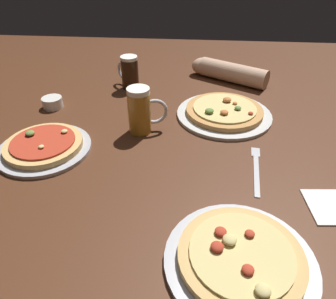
% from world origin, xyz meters
% --- Properties ---
extents(ground_plane, '(2.40, 2.40, 0.03)m').
position_xyz_m(ground_plane, '(0.00, 0.00, -0.01)').
color(ground_plane, '#4C2816').
extents(pizza_plate_near, '(0.31, 0.31, 0.05)m').
position_xyz_m(pizza_plate_near, '(0.17, -0.35, 0.02)').
color(pizza_plate_near, '#B2B2B7').
rests_on(pizza_plate_near, ground_plane).
extents(pizza_plate_far, '(0.34, 0.34, 0.05)m').
position_xyz_m(pizza_plate_far, '(0.18, 0.25, 0.02)').
color(pizza_plate_far, silver).
rests_on(pizza_plate_far, ground_plane).
extents(pizza_plate_side, '(0.28, 0.28, 0.05)m').
position_xyz_m(pizza_plate_side, '(-0.38, -0.01, 0.02)').
color(pizza_plate_side, '#B2B2B7').
rests_on(pizza_plate_side, ground_plane).
extents(beer_mug_dark, '(0.13, 0.07, 0.15)m').
position_xyz_m(beer_mug_dark, '(-0.10, 0.13, 0.08)').
color(beer_mug_dark, '#B27A23').
rests_on(beer_mug_dark, ground_plane).
extents(beer_mug_amber, '(0.10, 0.10, 0.14)m').
position_xyz_m(beer_mug_amber, '(-0.20, 0.47, 0.07)').
color(beer_mug_amber, black).
rests_on(beer_mug_amber, ground_plane).
extents(ramekin_sauce, '(0.07, 0.07, 0.04)m').
position_xyz_m(ramekin_sauce, '(-0.46, 0.27, 0.02)').
color(ramekin_sauce, silver).
rests_on(ramekin_sauce, ground_plane).
extents(napkin_folded, '(0.13, 0.13, 0.01)m').
position_xyz_m(napkin_folded, '(0.42, -0.18, 0.00)').
color(napkin_folded, white).
rests_on(napkin_folded, ground_plane).
extents(fork_left, '(0.05, 0.22, 0.01)m').
position_xyz_m(fork_left, '(0.25, -0.05, 0.00)').
color(fork_left, silver).
rests_on(fork_left, ground_plane).
extents(diner_arm, '(0.33, 0.22, 0.08)m').
position_xyz_m(diner_arm, '(0.21, 0.59, 0.04)').
color(diner_arm, tan).
rests_on(diner_arm, ground_plane).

